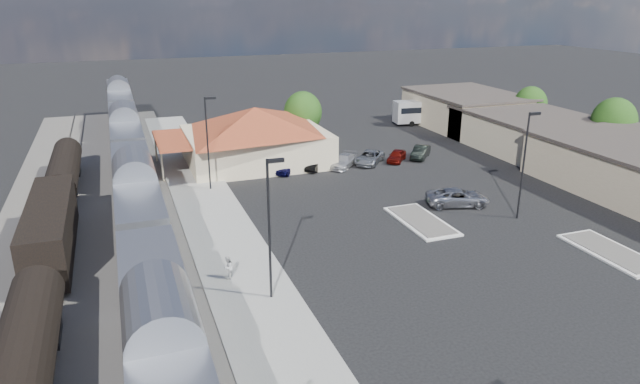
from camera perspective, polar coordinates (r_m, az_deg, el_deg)
name	(u,v)px	position (r m, az deg, el deg)	size (l,w,h in m)	color
ground	(388,238)	(44.48, 6.86, -4.57)	(280.00, 280.00, 0.00)	black
railbed	(100,235)	(47.67, -21.17, -4.06)	(16.00, 100.00, 0.12)	#4C4944
platform	(219,229)	(46.26, -10.02, -3.66)	(5.50, 92.00, 0.18)	gray
passenger_train	(138,207)	(44.38, -17.76, -1.45)	(3.00, 104.00, 5.55)	silver
freight_cars	(51,231)	(44.67, -25.30, -3.59)	(2.80, 46.00, 4.00)	black
station_depot	(255,135)	(63.56, -6.52, 5.69)	(18.35, 12.24, 6.20)	#C7BC91
buildings_east	(554,138)	(70.54, 22.37, 4.99)	(14.40, 51.40, 4.80)	#C6B28C
traffic_island_south	(421,221)	(47.85, 10.09, -2.86)	(3.30, 7.50, 0.21)	silver
traffic_island_north	(611,252)	(46.70, 27.10, -5.34)	(3.30, 7.50, 0.21)	silver
lamp_plat_s	(270,219)	(33.59, -4.98, -2.69)	(1.08, 0.25, 9.00)	black
lamp_plat_n	(208,136)	(54.23, -11.12, 5.52)	(1.08, 0.25, 9.00)	black
lamp_lot	(525,157)	(49.17, 19.85, 3.32)	(1.08, 0.25, 9.00)	black
tree_east_b	(614,122)	(72.74, 27.30, 6.27)	(4.94, 4.94, 6.96)	#382314
tree_east_c	(530,104)	(82.76, 20.28, 8.22)	(4.41, 4.41, 6.21)	#382314
tree_depot	(303,112)	(71.03, -1.72, 7.97)	(4.71, 4.71, 6.63)	#382314
suv	(458,197)	(51.98, 13.64, -0.52)	(2.57, 5.57, 1.55)	#A4A6AC
coach_bus	(430,110)	(84.54, 10.97, 8.02)	(10.89, 3.52, 3.43)	silver
person_b	(228,267)	(37.88, -9.21, -7.46)	(0.79, 0.61, 1.62)	silver
parked_car_a	(288,167)	(60.00, -3.27, 2.51)	(1.51, 3.75, 1.28)	#0C0B3A
parked_car_b	(315,163)	(61.21, -0.48, 2.91)	(1.42, 4.09, 1.35)	black
parked_car_c	(344,161)	(62.04, 2.41, 3.12)	(1.90, 4.67, 1.36)	silver
parked_car_d	(370,157)	(63.54, 4.98, 3.47)	(2.32, 5.04, 1.40)	gray
parked_car_e	(397,156)	(64.67, 7.67, 3.61)	(1.54, 3.84, 1.31)	maroon
parked_car_f	(420,152)	(66.41, 10.02, 3.95)	(1.50, 4.30, 1.42)	black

